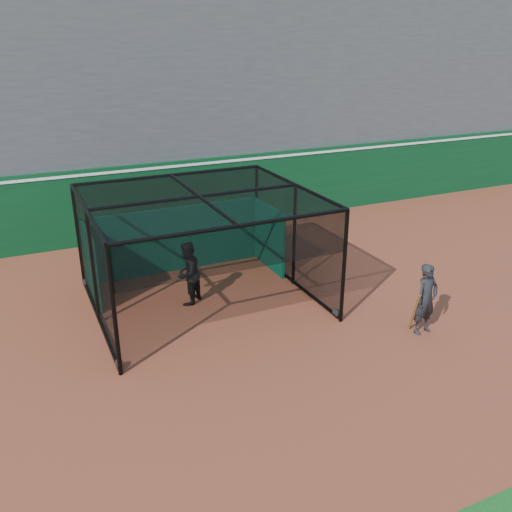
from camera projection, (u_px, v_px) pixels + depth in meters
name	position (u px, v px, depth m)	size (l,w,h in m)	color
ground	(247.00, 357.00, 11.57)	(120.00, 120.00, 0.00)	brown
outfield_wall	(144.00, 199.00, 18.23)	(50.00, 0.50, 2.50)	#0B3D1C
grandstand	(113.00, 91.00, 20.21)	(50.00, 7.85, 8.95)	#4C4C4F
batting_cage	(201.00, 251.00, 13.50)	(5.36, 4.87, 2.80)	black
batter	(188.00, 273.00, 13.63)	(0.80, 0.62, 1.64)	black
on_deck_player	(426.00, 299.00, 12.24)	(0.66, 0.48, 1.68)	black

